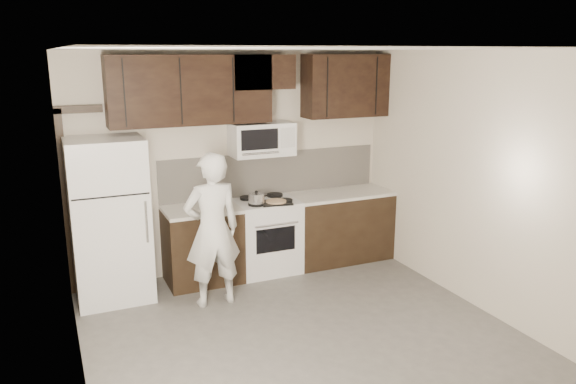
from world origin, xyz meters
TOP-DOWN VIEW (x-y plane):
  - floor at (0.00, 0.00)m, footprint 4.50×4.50m
  - back_wall at (0.00, 2.25)m, footprint 4.00×0.00m
  - ceiling at (0.00, 0.00)m, footprint 4.50×4.50m
  - counter_run at (0.60, 1.94)m, footprint 2.95×0.64m
  - stove at (0.30, 1.94)m, footprint 0.76×0.66m
  - backsplash at (0.50, 2.24)m, footprint 2.90×0.02m
  - upper_cabinets at (0.21, 2.08)m, footprint 3.48×0.35m
  - microwave at (0.30, 2.06)m, footprint 0.76×0.42m
  - refrigerator at (-1.55, 1.89)m, footprint 0.80×0.76m
  - door_trim at (-1.92, 2.21)m, footprint 0.50×0.08m
  - saucepan at (0.12, 1.79)m, footprint 0.32×0.19m
  - baking_tray at (0.36, 1.76)m, footprint 0.40×0.33m
  - pizza at (0.36, 1.76)m, footprint 0.28×0.28m
  - person at (-0.57, 1.29)m, footprint 0.63×0.42m

SIDE VIEW (x-z plane):
  - floor at x=0.00m, z-range 0.00..0.00m
  - counter_run at x=0.60m, z-range 0.00..0.91m
  - stove at x=0.30m, z-range -0.01..0.93m
  - person at x=-0.57m, z-range 0.00..1.68m
  - refrigerator at x=-1.55m, z-range 0.00..1.80m
  - baking_tray at x=0.36m, z-range 0.91..0.93m
  - pizza at x=0.36m, z-range 0.93..0.95m
  - saucepan at x=0.12m, z-range 0.89..1.07m
  - backsplash at x=0.50m, z-range 0.91..1.45m
  - door_trim at x=-1.92m, z-range 0.19..2.31m
  - back_wall at x=0.00m, z-range -0.65..3.35m
  - microwave at x=0.30m, z-range 1.45..1.85m
  - upper_cabinets at x=0.21m, z-range 1.89..2.67m
  - ceiling at x=0.00m, z-range 2.70..2.70m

